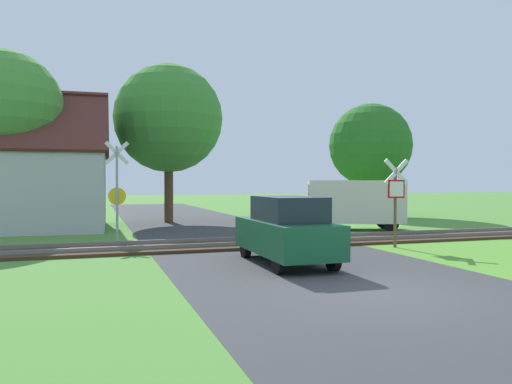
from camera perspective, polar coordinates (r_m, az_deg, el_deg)
ground_plane at (r=10.06m, az=13.41°, el=-11.24°), size 160.00×160.00×0.00m
road_asphalt at (r=11.78m, az=8.23°, el=-9.40°), size 7.08×80.00×0.01m
rail_track at (r=17.14m, az=-0.55°, el=-5.90°), size 60.00×2.60×0.22m
stop_sign_near at (r=17.03m, az=15.67°, el=-0.41°), size 0.88×0.17×2.93m
crossing_sign_far at (r=18.99m, az=-15.60°, el=0.59°), size 0.88×0.15×3.67m
house at (r=25.10m, az=-25.38°, el=0.61°), size 8.03×7.05×6.39m
tree_center at (r=27.50m, az=-9.97°, el=8.26°), size 5.80×5.80×8.50m
tree_far at (r=33.02m, az=12.94°, el=5.25°), size 5.29×5.29×7.21m
tree_left at (r=24.75m, az=-26.89°, el=8.60°), size 5.04×5.04×7.96m
mail_truck at (r=23.01m, az=10.84°, el=-1.19°), size 5.24×3.51×2.24m
parked_car at (r=13.14m, az=3.50°, el=-4.37°), size 1.66×4.01×1.78m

